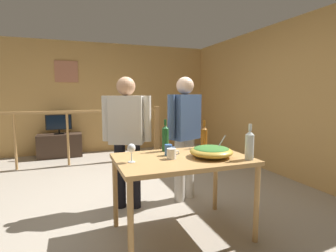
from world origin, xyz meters
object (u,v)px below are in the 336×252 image
Objects in this scene: stair_railing at (99,127)px; person_standing_right at (185,129)px; person_standing_left at (127,132)px; wine_glass at (131,149)px; wine_bottle_clear at (249,145)px; framed_picture at (66,72)px; wine_bottle_green at (165,138)px; flat_screen_tv at (59,123)px; serving_table at (182,165)px; tv_console at (60,145)px; mug_white at (172,154)px; mug_blue at (169,150)px; salad_bowl at (211,151)px; wine_bottle_amber at (204,137)px.

person_standing_right is at bearing -69.56° from stair_railing.
wine_glass is at bearing 104.88° from person_standing_left.
framed_picture is at bearing 109.61° from wine_bottle_clear.
stair_railing is at bearing 98.51° from wine_bottle_green.
person_standing_left reaches higher than stair_railing.
flat_screen_tv reaches higher than serving_table.
wine_glass is 0.51× the size of wine_bottle_clear.
mug_white reaches higher than tv_console.
wine_bottle_clear is 0.76m from mug_blue.
framed_picture reaches higher than mug_blue.
person_standing_left is (-0.37, 0.78, 0.23)m from serving_table.
salad_bowl is 0.52m from wine_bottle_green.
wine_glass is (0.74, -3.84, 0.63)m from tv_console.
stair_railing reaches higher than mug_white.
person_standing_right reaches higher than wine_bottle_green.
stair_railing reaches higher than wine_bottle_amber.
mug_white is (0.35, -3.05, 0.10)m from stair_railing.
mug_blue reaches higher than serving_table.
wine_glass is 1.37× the size of mug_white.
wine_bottle_amber is 0.46m from person_standing_right.
framed_picture is 4.46× the size of mug_blue.
tv_console is at bearing -50.76° from person_standing_left.
wine_bottle_green is 2.75× the size of mug_white.
tv_console is at bearing 90.00° from flat_screen_tv.
mug_blue is at bearing -73.01° from tv_console.
wine_glass is at bearing -142.96° from wine_bottle_green.
framed_picture reaches higher than salad_bowl.
wine_bottle_clear is (1.00, -3.32, 0.19)m from stair_railing.
serving_table is 0.79× the size of person_standing_right.
serving_table is at bearing -75.90° from framed_picture.
wine_bottle_amber is at bearing 22.63° from mug_blue.
framed_picture is at bearing 117.59° from stair_railing.
mug_blue is at bearing -157.37° from wine_bottle_amber.
serving_table is (0.47, -3.03, -0.03)m from stair_railing.
flat_screen_tv is 0.33× the size of person_standing_left.
person_standing_right is at bearing 55.10° from mug_blue.
stair_railing is (0.56, -1.08, -1.14)m from framed_picture.
person_standing_right reaches higher than person_standing_left.
wine_bottle_clear is (1.57, -4.40, -0.95)m from framed_picture.
person_standing_right is (0.74, 0.00, 0.01)m from person_standing_left.
mug_blue is (0.40, 0.13, -0.06)m from wine_glass.
stair_railing reaches higher than serving_table.
person_standing_right is (0.11, 0.87, 0.10)m from salad_bowl.
wine_bottle_amber is 0.20× the size of person_standing_right.
mug_blue is 0.07× the size of person_standing_left.
wine_bottle_green is (-0.46, -0.01, 0.02)m from wine_bottle_amber.
serving_table is at bearing 2.01° from wine_glass.
wine_bottle_amber is 0.63m from wine_bottle_clear.
stair_railing is at bearing -64.03° from person_standing_left.
wine_bottle_green reaches higher than wine_bottle_clear.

